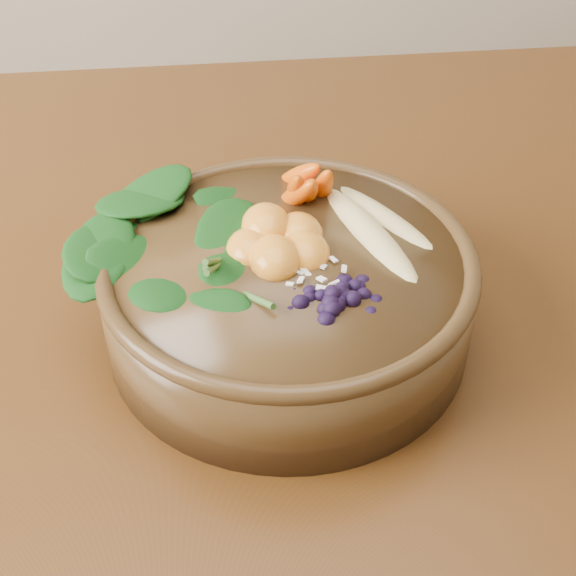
% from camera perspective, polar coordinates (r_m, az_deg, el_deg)
% --- Properties ---
extents(dining_table, '(1.60, 0.90, 0.75)m').
position_cam_1_polar(dining_table, '(0.92, -6.18, -1.46)').
color(dining_table, '#331C0C').
rests_on(dining_table, ground).
extents(stoneware_bowl, '(0.43, 0.43, 0.09)m').
position_cam_1_polar(stoneware_bowl, '(0.72, 0.00, -0.61)').
color(stoneware_bowl, '#4B351C').
rests_on(stoneware_bowl, dining_table).
extents(kale_heap, '(0.27, 0.26, 0.05)m').
position_cam_1_polar(kale_heap, '(0.71, -6.30, 5.49)').
color(kale_heap, '#104810').
rests_on(kale_heap, stoneware_bowl).
extents(carrot_cluster, '(0.09, 0.09, 0.09)m').
position_cam_1_polar(carrot_cluster, '(0.76, 0.70, 9.86)').
color(carrot_cluster, '#E15808').
rests_on(carrot_cluster, stoneware_bowl).
extents(banana_halves, '(0.12, 0.19, 0.03)m').
position_cam_1_polar(banana_halves, '(0.73, 6.41, 5.55)').
color(banana_halves, '#E0CC84').
rests_on(banana_halves, stoneware_bowl).
extents(mandarin_cluster, '(0.13, 0.13, 0.04)m').
position_cam_1_polar(mandarin_cluster, '(0.70, -0.65, 4.31)').
color(mandarin_cluster, orange).
rests_on(mandarin_cluster, stoneware_bowl).
extents(blueberry_pile, '(0.18, 0.16, 0.05)m').
position_cam_1_polar(blueberry_pile, '(0.64, 3.24, 0.57)').
color(blueberry_pile, black).
rests_on(blueberry_pile, stoneware_bowl).
extents(coconut_flakes, '(0.13, 0.11, 0.01)m').
position_cam_1_polar(coconut_flakes, '(0.68, 1.10, 1.50)').
color(coconut_flakes, white).
rests_on(coconut_flakes, stoneware_bowl).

